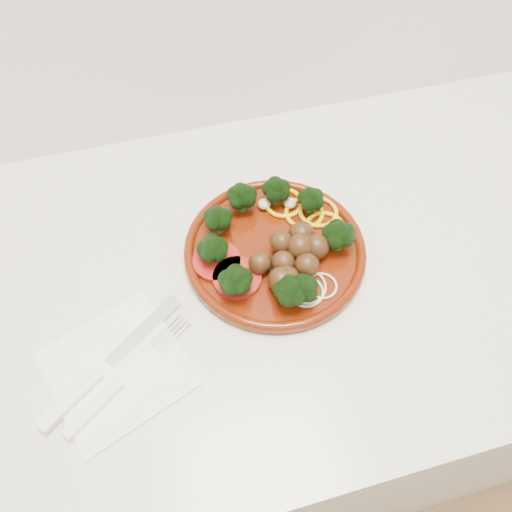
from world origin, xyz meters
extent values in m
cube|color=beige|center=(0.00, 1.70, 0.43)|extent=(2.40, 0.60, 0.87)
cube|color=silver|center=(0.00, 1.70, 0.89)|extent=(2.40, 0.60, 0.03)
cylinder|color=#4E1405|center=(0.19, 1.72, 0.91)|extent=(0.25, 0.25, 0.01)
torus|color=#4E1405|center=(0.19, 1.72, 0.91)|extent=(0.26, 0.26, 0.01)
sphere|color=#452711|center=(0.19, 1.66, 0.93)|extent=(0.03, 0.03, 0.03)
sphere|color=#452711|center=(0.16, 1.69, 0.93)|extent=(0.03, 0.03, 0.03)
sphere|color=#452711|center=(0.24, 1.69, 0.93)|extent=(0.03, 0.03, 0.03)
sphere|color=#452711|center=(0.19, 1.71, 0.93)|extent=(0.03, 0.03, 0.03)
sphere|color=#452711|center=(0.21, 1.70, 0.93)|extent=(0.03, 0.03, 0.03)
sphere|color=#452711|center=(0.19, 1.68, 0.93)|extent=(0.03, 0.03, 0.03)
sphere|color=#452711|center=(0.22, 1.67, 0.93)|extent=(0.03, 0.03, 0.03)
sphere|color=#452711|center=(0.22, 1.72, 0.93)|extent=(0.03, 0.03, 0.03)
sphere|color=#452711|center=(0.18, 1.66, 0.93)|extent=(0.03, 0.03, 0.03)
torus|color=#E1B508|center=(0.24, 1.77, 0.92)|extent=(0.06, 0.06, 0.01)
torus|color=#E1B508|center=(0.27, 1.73, 0.92)|extent=(0.06, 0.06, 0.01)
torus|color=#E1B508|center=(0.22, 1.79, 0.92)|extent=(0.06, 0.06, 0.01)
torus|color=#E1B508|center=(0.27, 1.76, 0.92)|extent=(0.06, 0.06, 0.01)
cylinder|color=#720A07|center=(0.10, 1.72, 0.92)|extent=(0.07, 0.07, 0.01)
cylinder|color=#720A07|center=(0.12, 1.68, 0.92)|extent=(0.07, 0.07, 0.01)
torus|color=beige|center=(0.21, 1.64, 0.91)|extent=(0.05, 0.05, 0.00)
torus|color=beige|center=(0.23, 1.64, 0.91)|extent=(0.04, 0.04, 0.00)
torus|color=beige|center=(0.21, 1.65, 0.91)|extent=(0.06, 0.06, 0.00)
ellipsoid|color=#C6B793|center=(0.19, 1.79, 0.92)|extent=(0.02, 0.02, 0.01)
ellipsoid|color=#C6B793|center=(0.13, 1.78, 0.92)|extent=(0.02, 0.02, 0.01)
ellipsoid|color=#C6B793|center=(0.23, 1.79, 0.92)|extent=(0.02, 0.02, 0.01)
cube|color=white|center=(-0.05, 1.60, 0.90)|extent=(0.20, 0.20, 0.00)
cube|color=silver|center=(-0.01, 1.64, 0.91)|extent=(0.11, 0.08, 0.00)
cube|color=white|center=(-0.10, 1.58, 0.91)|extent=(0.08, 0.06, 0.01)
cube|color=white|center=(-0.08, 1.56, 0.91)|extent=(0.07, 0.06, 0.01)
cube|color=silver|center=(0.01, 1.62, 0.91)|extent=(0.03, 0.03, 0.00)
cube|color=silver|center=(0.04, 1.63, 0.91)|extent=(0.03, 0.02, 0.00)
cube|color=silver|center=(0.03, 1.64, 0.91)|extent=(0.03, 0.02, 0.00)
cube|color=silver|center=(0.03, 1.64, 0.91)|extent=(0.03, 0.02, 0.00)
cube|color=silver|center=(0.03, 1.65, 0.91)|extent=(0.03, 0.02, 0.00)
camera|label=1|loc=(0.06, 1.34, 1.48)|focal=35.00mm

